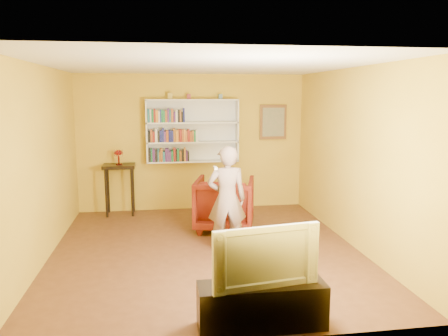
{
  "coord_description": "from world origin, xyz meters",
  "views": [
    {
      "loc": [
        -0.65,
        -6.19,
        2.28
      ],
      "look_at": [
        0.38,
        0.75,
        1.11
      ],
      "focal_mm": 35.0,
      "sensor_mm": 36.0,
      "label": 1
    }
  ],
  "objects_px": {
    "ruby_lustre": "(119,154)",
    "person": "(227,199)",
    "television": "(262,254)",
    "armchair": "(225,204)",
    "bookshelf": "(192,131)",
    "tv_cabinet": "(262,305)",
    "console_table": "(119,173)"
  },
  "relations": [
    {
      "from": "ruby_lustre",
      "to": "person",
      "type": "distance_m",
      "value": 2.91
    },
    {
      "from": "television",
      "to": "person",
      "type": "bearing_deg",
      "value": 81.16
    },
    {
      "from": "ruby_lustre",
      "to": "armchair",
      "type": "distance_m",
      "value": 2.35
    },
    {
      "from": "bookshelf",
      "to": "television",
      "type": "relative_size",
      "value": 1.68
    },
    {
      "from": "armchair",
      "to": "television",
      "type": "relative_size",
      "value": 0.93
    },
    {
      "from": "tv_cabinet",
      "to": "television",
      "type": "xyz_separation_m",
      "value": [
        -0.0,
        0.0,
        0.53
      ]
    },
    {
      "from": "armchair",
      "to": "tv_cabinet",
      "type": "distance_m",
      "value": 3.27
    },
    {
      "from": "ruby_lustre",
      "to": "console_table",
      "type": "bearing_deg",
      "value": 108.43
    },
    {
      "from": "console_table",
      "to": "person",
      "type": "distance_m",
      "value": 2.88
    },
    {
      "from": "console_table",
      "to": "television",
      "type": "distance_m",
      "value": 4.82
    },
    {
      "from": "console_table",
      "to": "television",
      "type": "relative_size",
      "value": 0.92
    },
    {
      "from": "ruby_lustre",
      "to": "bookshelf",
      "type": "bearing_deg",
      "value": 6.39
    },
    {
      "from": "bookshelf",
      "to": "tv_cabinet",
      "type": "height_order",
      "value": "bookshelf"
    },
    {
      "from": "bookshelf",
      "to": "ruby_lustre",
      "type": "height_order",
      "value": "bookshelf"
    },
    {
      "from": "bookshelf",
      "to": "ruby_lustre",
      "type": "relative_size",
      "value": 6.41
    },
    {
      "from": "television",
      "to": "console_table",
      "type": "bearing_deg",
      "value": 102.06
    },
    {
      "from": "tv_cabinet",
      "to": "person",
      "type": "bearing_deg",
      "value": 90.22
    },
    {
      "from": "armchair",
      "to": "person",
      "type": "distance_m",
      "value": 1.12
    },
    {
      "from": "tv_cabinet",
      "to": "armchair",
      "type": "bearing_deg",
      "value": 87.92
    },
    {
      "from": "console_table",
      "to": "ruby_lustre",
      "type": "height_order",
      "value": "ruby_lustre"
    },
    {
      "from": "console_table",
      "to": "tv_cabinet",
      "type": "height_order",
      "value": "console_table"
    },
    {
      "from": "armchair",
      "to": "bookshelf",
      "type": "bearing_deg",
      "value": -58.5
    },
    {
      "from": "bookshelf",
      "to": "television",
      "type": "bearing_deg",
      "value": -86.15
    },
    {
      "from": "ruby_lustre",
      "to": "television",
      "type": "bearing_deg",
      "value": -68.88
    },
    {
      "from": "armchair",
      "to": "tv_cabinet",
      "type": "bearing_deg",
      "value": 102.27
    },
    {
      "from": "console_table",
      "to": "person",
      "type": "height_order",
      "value": "person"
    },
    {
      "from": "console_table",
      "to": "armchair",
      "type": "bearing_deg",
      "value": -33.73
    },
    {
      "from": "armchair",
      "to": "ruby_lustre",
      "type": "bearing_deg",
      "value": -19.38
    },
    {
      "from": "ruby_lustre",
      "to": "television",
      "type": "height_order",
      "value": "ruby_lustre"
    },
    {
      "from": "console_table",
      "to": "person",
      "type": "xyz_separation_m",
      "value": [
        1.73,
        -2.3,
        -0.02
      ]
    },
    {
      "from": "bookshelf",
      "to": "television",
      "type": "xyz_separation_m",
      "value": [
        0.31,
        -4.66,
        -0.83
      ]
    },
    {
      "from": "console_table",
      "to": "tv_cabinet",
      "type": "distance_m",
      "value": 4.86
    }
  ]
}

